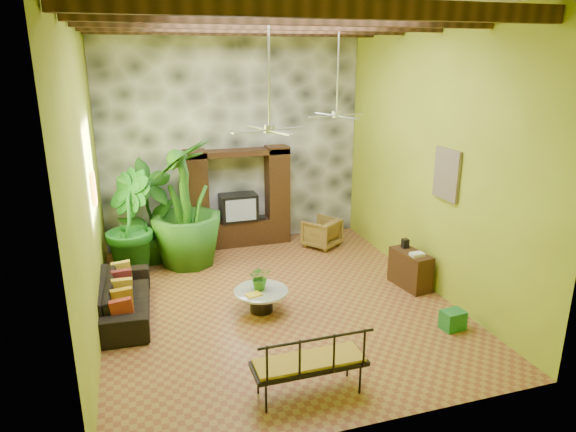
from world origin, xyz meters
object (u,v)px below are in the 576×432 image
object	(u,v)px
sofa	(123,298)
tall_plant_c	(186,204)
entertainment_center	(238,205)
tall_plant_a	(149,213)
ceiling_fan_back	(337,104)
coffee_table	(261,298)
side_console	(410,269)
wicker_armchair	(322,233)
ceiling_fan_front	(269,116)
green_bin	(453,320)
iron_bench	(311,361)
tall_plant_b	(128,224)

from	to	relation	value
sofa	tall_plant_c	size ratio (longest dim) A/B	0.83
entertainment_center	tall_plant_a	distance (m)	2.12
ceiling_fan_back	coffee_table	bearing A→B (deg)	-142.80
entertainment_center	side_console	xyz separation A→B (m)	(2.65, -3.29, -0.61)
ceiling_fan_back	wicker_armchair	bearing A→B (deg)	80.09
tall_plant_a	tall_plant_c	distance (m)	0.83
ceiling_fan_front	coffee_table	world-z (taller)	ceiling_fan_front
green_bin	tall_plant_c	bearing A→B (deg)	132.75
ceiling_fan_back	wicker_armchair	size ratio (longest dim) A/B	2.51
ceiling_fan_back	side_console	bearing A→B (deg)	-52.30
tall_plant_c	iron_bench	xyz separation A→B (m)	(0.96, -5.05, -0.81)
iron_bench	tall_plant_c	bearing A→B (deg)	100.58
tall_plant_b	iron_bench	distance (m)	5.40
green_bin	side_console	bearing A→B (deg)	84.29
ceiling_fan_back	iron_bench	world-z (taller)	ceiling_fan_back
ceiling_fan_front	green_bin	xyz separation A→B (m)	(2.68, -1.42, -3.24)
tall_plant_a	tall_plant_b	bearing A→B (deg)	-137.17
wicker_armchair	green_bin	world-z (taller)	wicker_armchair
iron_bench	green_bin	bearing A→B (deg)	18.62
ceiling_fan_front	iron_bench	size ratio (longest dim) A/B	1.23
ceiling_fan_front	tall_plant_a	size ratio (longest dim) A/B	0.83
entertainment_center	ceiling_fan_back	distance (m)	3.50
ceiling_fan_back	coffee_table	xyz separation A→B (m)	(-1.95, -1.48, -3.15)
tall_plant_a	tall_plant_c	xyz separation A→B (m)	(0.74, -0.29, 0.22)
tall_plant_a	iron_bench	size ratio (longest dim) A/B	1.49
sofa	tall_plant_b	bearing A→B (deg)	-2.39
entertainment_center	tall_plant_c	distance (m)	1.60
tall_plant_c	coffee_table	xyz separation A→B (m)	(0.94, -2.55, -1.09)
wicker_armchair	tall_plant_a	bearing A→B (deg)	-37.67
ceiling_fan_back	tall_plant_c	distance (m)	3.71
side_console	sofa	bearing A→B (deg)	166.55
green_bin	ceiling_fan_front	bearing A→B (deg)	152.17
ceiling_fan_front	tall_plant_c	distance (m)	3.54
tall_plant_b	coffee_table	bearing A→B (deg)	-48.85
ceiling_fan_front	iron_bench	world-z (taller)	ceiling_fan_front
sofa	ceiling_fan_front	bearing A→B (deg)	-102.81
tall_plant_a	coffee_table	bearing A→B (deg)	-59.32
ceiling_fan_back	tall_plant_a	bearing A→B (deg)	159.49
tall_plant_b	side_console	size ratio (longest dim) A/B	2.40
wicker_armchair	coffee_table	bearing A→B (deg)	15.78
ceiling_fan_back	sofa	bearing A→B (deg)	-167.97
ceiling_fan_front	tall_plant_c	size ratio (longest dim) A/B	0.69
ceiling_fan_back	tall_plant_a	world-z (taller)	ceiling_fan_back
sofa	coffee_table	size ratio (longest dim) A/B	2.37
wicker_armchair	green_bin	size ratio (longest dim) A/B	2.03
side_console	ceiling_fan_front	bearing A→B (deg)	176.27
sofa	tall_plant_c	bearing A→B (deg)	-31.46
wicker_armchair	green_bin	xyz separation A→B (m)	(0.67, -4.23, -0.18)
tall_plant_c	coffee_table	distance (m)	2.93
green_bin	tall_plant_b	bearing A→B (deg)	141.33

